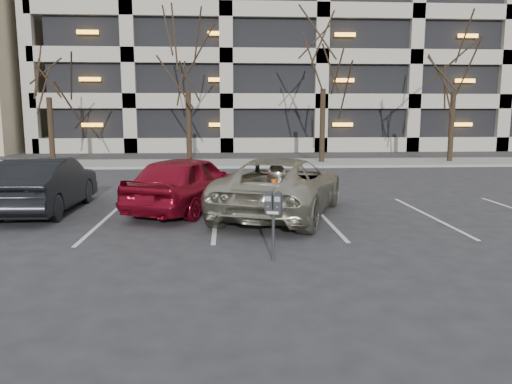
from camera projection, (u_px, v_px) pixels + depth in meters
ground at (280, 241)px, 10.56m from camera, size 140.00×140.00×0.00m
sidewalk at (247, 163)px, 26.32m from camera, size 80.00×4.00×0.12m
stall_lines at (216, 219)px, 12.74m from camera, size 16.90×5.20×0.00m
parking_garage at (376, 36)px, 43.21m from camera, size 52.00×20.00×19.00m
tree_a at (46, 55)px, 24.85m from camera, size 3.39×3.39×7.70m
tree_b at (187, 44)px, 25.19m from camera, size 3.74×3.74×8.50m
tree_c at (324, 41)px, 25.59m from camera, size 3.85×3.85×8.74m
tree_d at (456, 48)px, 26.07m from camera, size 3.68×3.68×8.37m
parking_meter at (273, 209)px, 8.99m from camera, size 0.34×0.23×1.25m
suv_silver at (281, 186)px, 13.13m from camera, size 4.29×6.05×1.54m
car_red at (188, 183)px, 13.73m from camera, size 3.52×4.92×1.55m
car_dark at (46, 185)px, 13.54m from camera, size 1.62×4.56×1.50m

